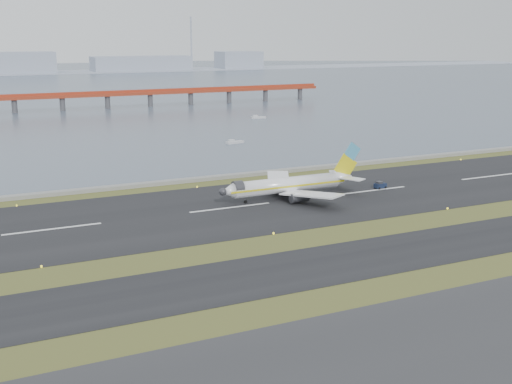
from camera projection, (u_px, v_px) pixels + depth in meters
ground at (291, 245)px, 122.94m from camera, size 1000.00×1000.00×0.00m
taxiway_strip at (323, 265)px, 112.38m from camera, size 1000.00×18.00×0.10m
runway_strip at (230, 208)px, 149.32m from camera, size 1000.00×45.00×0.10m
seawall at (188, 180)px, 175.59m from camera, size 1000.00×2.50×1.00m
bay_water at (27, 84)px, 527.50m from camera, size 1400.00×800.00×1.30m
red_pier at (107, 95)px, 349.32m from camera, size 260.00×5.00×10.20m
far_shoreline at (24, 67)px, 672.38m from camera, size 1400.00×80.00×60.50m
airliner at (292, 184)px, 157.60m from camera, size 38.52×32.89×12.80m
pushback_tug at (380, 185)px, 167.81m from camera, size 3.31×2.18×2.00m
workboat_near at (234, 142)px, 237.80m from camera, size 7.21×3.36×1.68m
workboat_far at (258, 117)px, 309.47m from camera, size 7.40×3.27×1.74m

